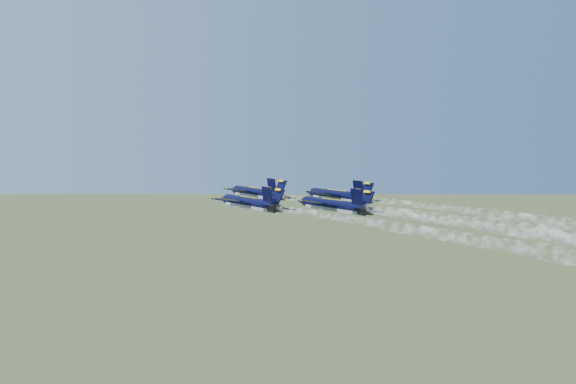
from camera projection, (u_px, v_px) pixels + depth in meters
jet_lead at (256, 193)px, 120.59m from camera, size 14.35×18.66×4.57m
jet_left at (249, 203)px, 104.82m from camera, size 14.35×18.66×4.57m
jet_right at (337, 196)px, 115.98m from camera, size 14.35×18.66×4.57m
jet_slot at (333, 205)px, 101.67m from camera, size 14.35×18.66×4.57m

